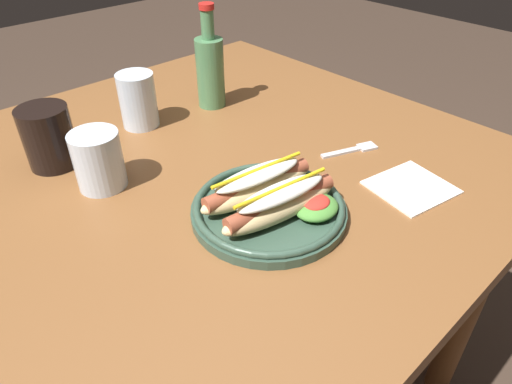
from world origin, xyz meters
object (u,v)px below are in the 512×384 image
object	(u,v)px
soda_cup	(49,137)
water_cup	(98,160)
hot_dog_plate	(271,202)
fork	(353,150)
glass_bottle	(210,69)
napkin	(411,187)
extra_cup	(138,100)

from	to	relation	value
soda_cup	water_cup	bearing A→B (deg)	-75.73
hot_dog_plate	fork	xyz separation A→B (m)	(0.26, 0.03, -0.02)
glass_bottle	napkin	distance (m)	0.51
glass_bottle	fork	bearing A→B (deg)	-78.58
fork	soda_cup	size ratio (longest dim) A/B	1.04
soda_cup	napkin	xyz separation A→B (m)	(0.42, -0.50, -0.06)
hot_dog_plate	extra_cup	world-z (taller)	extra_cup
fork	glass_bottle	bearing A→B (deg)	122.32
soda_cup	extra_cup	xyz separation A→B (m)	(0.20, 0.03, 0.00)
hot_dog_plate	napkin	distance (m)	0.26
fork	soda_cup	bearing A→B (deg)	162.61
fork	napkin	xyz separation A→B (m)	(-0.03, -0.15, -0.00)
water_cup	napkin	distance (m)	0.54
hot_dog_plate	soda_cup	distance (m)	0.43
fork	napkin	world-z (taller)	same
hot_dog_plate	soda_cup	size ratio (longest dim) A/B	2.19
water_cup	extra_cup	size ratio (longest dim) A/B	0.89
glass_bottle	napkin	xyz separation A→B (m)	(0.04, -0.51, -0.09)
fork	glass_bottle	size ratio (longest dim) A/B	0.52
water_cup	napkin	world-z (taller)	water_cup
hot_dog_plate	glass_bottle	distance (m)	0.44
glass_bottle	hot_dog_plate	bearing A→B (deg)	-116.07
hot_dog_plate	extra_cup	xyz separation A→B (m)	(0.02, 0.42, 0.03)
water_cup	hot_dog_plate	bearing A→B (deg)	-59.36
extra_cup	glass_bottle	bearing A→B (deg)	-8.11
napkin	extra_cup	bearing A→B (deg)	112.37
hot_dog_plate	glass_bottle	world-z (taller)	glass_bottle
fork	napkin	distance (m)	0.15
hot_dog_plate	fork	distance (m)	0.27
glass_bottle	napkin	world-z (taller)	glass_bottle
water_cup	napkin	size ratio (longest dim) A/B	0.79
extra_cup	napkin	world-z (taller)	extra_cup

